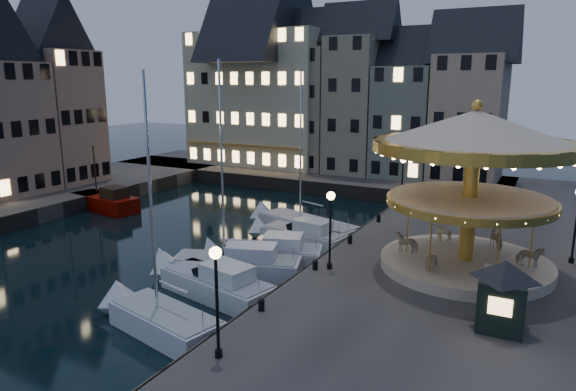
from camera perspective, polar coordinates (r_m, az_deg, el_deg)
The scene contains 30 objects.
ground at distance 30.52m, azimuth -8.84°, elevation -8.63°, with size 160.00×160.00×0.00m, color black.
quay_east at distance 30.62m, azimuth 20.34°, elevation -7.94°, with size 16.00×56.00×1.30m, color #474442.
quay_north at distance 57.51m, azimuth 1.43°, elevation 2.35°, with size 44.00×12.00×1.30m, color #474442.
quaywall_e at distance 32.46m, azimuth 6.18°, elevation -6.01°, with size 0.15×44.00×1.30m, color #47423A.
quaywall_n at distance 51.38m, azimuth 0.43°, elevation 1.09°, with size 48.00×0.15×1.30m, color #47423A.
quaywall_w at distance 44.24m, azimuth -26.31°, elevation -2.18°, with size 0.15×44.00×1.30m, color #47423A.
streetlamp_a at distance 18.34m, azimuth -7.95°, elevation -9.97°, with size 0.44×0.44×4.17m.
streetlamp_b at distance 26.61m, azimuth 4.73°, elevation -2.62°, with size 0.44×0.44×4.17m.
streetlamp_c at distance 39.09m, azimuth 12.60°, elevation 2.09°, with size 0.44×0.44×4.17m.
bollard_a at distance 22.66m, azimuth -2.98°, elevation -11.93°, with size 0.30×0.30×0.57m.
bollard_b at distance 27.15m, azimuth 3.04°, elevation -7.64°, with size 0.30×0.30×0.57m.
bollard_c at distance 31.52m, azimuth 6.90°, elevation -4.79°, with size 0.30×0.30×0.57m.
bollard_d at distance 36.51m, azimuth 10.03°, elevation -2.44°, with size 0.30×0.30×0.57m.
townhouse_na at distance 64.26m, azimuth -7.06°, elevation 9.76°, with size 5.50×8.00×12.80m.
townhouse_nb at distance 61.28m, azimuth -2.82°, elevation 10.17°, with size 6.16×8.00×13.80m.
townhouse_nc at distance 58.40m, azimuth 2.37°, elevation 10.54°, with size 6.82×8.00×14.80m.
townhouse_nd at distance 56.14m, azimuth 7.77°, elevation 10.85°, with size 5.50×8.00×15.80m.
townhouse_ne at distance 54.55m, azimuth 13.16°, elevation 9.01°, with size 6.16×8.00×12.80m.
townhouse_nf at distance 53.29m, azimuth 19.55°, elevation 9.07°, with size 6.82×8.00×13.80m.
townhouse_wc at distance 54.81m, azimuth -24.51°, elevation 8.95°, with size 8.80×5.50×14.20m.
hotel_corner at distance 61.21m, azimuth -2.80°, elevation 11.57°, with size 17.60×9.00×16.80m.
motorboat_a at distance 24.40m, azimuth -14.24°, elevation -13.21°, with size 6.83×3.48×11.25m.
motorboat_b at distance 27.52m, azimuth -8.47°, elevation -9.63°, with size 7.75×3.67×2.15m.
motorboat_c at distance 29.85m, azimuth -6.47°, elevation -7.67°, with size 8.24×4.56×11.06m.
motorboat_d at distance 31.47m, azimuth -2.58°, elevation -6.58°, with size 7.05×4.37×2.15m.
motorboat_e at distance 35.05m, azimuth 1.19°, elevation -4.52°, with size 7.19×2.93×2.15m.
motorboat_f at distance 37.83m, azimuth 1.62°, elevation -3.39°, with size 9.24×4.91×12.36m.
red_fishing_boat at distance 46.98m, azimuth -19.60°, elevation -0.73°, with size 6.94×3.14×5.71m.
carousel at distance 27.51m, azimuth 19.90°, elevation 3.72°, with size 10.06×10.06×8.80m.
ticket_kiosk at distance 22.15m, azimuth 22.89°, elevation -8.96°, with size 2.80×2.80×3.28m.
Camera 1 is at (17.26, -22.61, 11.08)m, focal length 32.00 mm.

